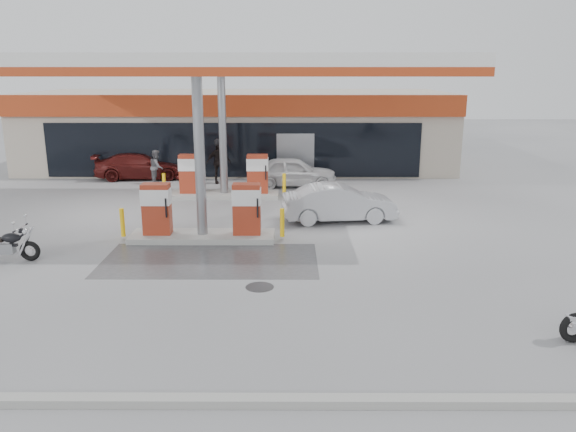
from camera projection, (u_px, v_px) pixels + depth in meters
name	position (u px, v px, depth m)	size (l,w,h in m)	color
ground	(192.00, 260.00, 15.73)	(90.00, 90.00, 0.00)	gray
wet_patch	(210.00, 260.00, 15.72)	(6.00, 3.00, 0.00)	#4C4C4F
drain_cover	(260.00, 287.00, 13.78)	(0.70, 0.70, 0.01)	#38383A
kerb	(118.00, 401.00, 8.94)	(28.00, 0.25, 0.15)	gray
store_building	(240.00, 129.00, 30.62)	(22.00, 8.22, 4.00)	#B0A393
canopy	(210.00, 66.00, 19.21)	(16.00, 10.02, 5.51)	silver
pump_island_near	(202.00, 217.00, 17.48)	(5.14, 1.30, 1.78)	#9E9E99
pump_island_far	(224.00, 180.00, 23.28)	(5.14, 1.30, 1.78)	#9E9E99
parked_motorcycle	(7.00, 246.00, 15.58)	(1.89, 0.73, 0.97)	black
sedan_white	(293.00, 172.00, 25.41)	(1.58, 3.92, 1.34)	silver
attendant	(157.00, 167.00, 25.98)	(0.76, 0.60, 1.57)	#5D5D62
hatchback_silver	(339.00, 203.00, 19.60)	(1.37, 3.93, 1.29)	#AFB0B7
parked_car_left	(141.00, 166.00, 27.18)	(1.77, 4.35, 1.26)	#491110
parked_car_right	(384.00, 161.00, 28.54)	(2.08, 4.50, 1.25)	#142044
biker_walking	(218.00, 163.00, 26.00)	(1.14, 0.48, 1.95)	black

